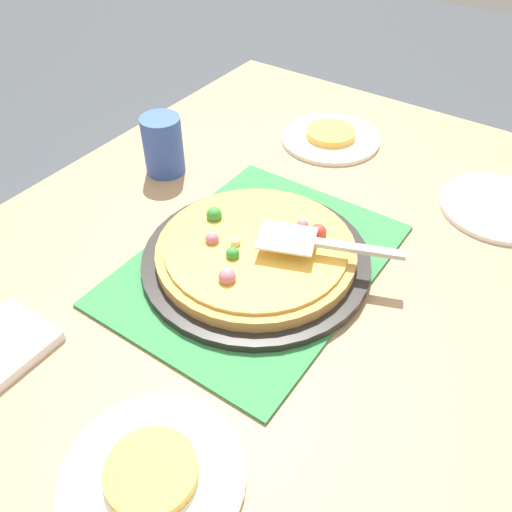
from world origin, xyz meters
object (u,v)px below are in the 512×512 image
plate_near_left (330,138)px  served_slice_right (151,472)px  pizza (256,250)px  served_slice_left (331,133)px  plate_far_right (153,477)px  pizza_server (317,242)px  napkin_stack (4,344)px  pizza_pan (256,259)px  plate_side (499,207)px  cup_far (163,145)px

plate_near_left → served_slice_right: bearing=14.3°
pizza → served_slice_right: 0.39m
pizza → served_slice_left: 0.44m
plate_far_right → pizza_server: 0.41m
served_slice_right → napkin_stack: bearing=-94.4°
plate_near_left → napkin_stack: napkin_stack is taller
pizza → napkin_stack: pizza is taller
served_slice_left → napkin_stack: (0.78, -0.10, -0.01)m
pizza_pan → napkin_stack: pizza_pan is taller
plate_far_right → served_slice_left: 0.83m
pizza → napkin_stack: size_ratio=2.75×
napkin_stack → pizza_pan: bearing=150.3°
plate_side → pizza_server: 0.41m
plate_side → napkin_stack: size_ratio=1.83×
pizza_pan → served_slice_right: (0.37, 0.11, 0.01)m
plate_near_left → cup_far: 0.38m
pizza → plate_near_left: 0.44m
served_slice_left → pizza_server: size_ratio=0.48×
cup_far → napkin_stack: bearing=13.7°
plate_near_left → served_slice_right: (0.80, 0.20, 0.01)m
plate_near_left → cup_far: bearing=-36.3°
plate_far_right → pizza_server: pizza_server is taller
pizza_pan → cup_far: 0.35m
pizza_pan → plate_near_left: 0.44m
pizza → plate_far_right: pizza is taller
plate_near_left → cup_far: size_ratio=1.83×
pizza_server → plate_side: bearing=150.4°
plate_near_left → pizza_server: pizza_server is taller
plate_near_left → plate_far_right: bearing=14.3°
pizza_pan → served_slice_left: 0.44m
pizza → served_slice_right: pizza is taller
served_slice_left → napkin_stack: 0.79m
plate_far_right → plate_side: 0.78m
pizza_pan → served_slice_right: served_slice_right is taller
served_slice_right → plate_near_left: bearing=-165.7°
pizza_pan → served_slice_left: served_slice_left is taller
cup_far → pizza_server: 0.42m
pizza → plate_near_left: bearing=-167.6°
plate_far_right → cup_far: size_ratio=1.83×
pizza_pan → served_slice_left: bearing=-167.6°
pizza_pan → served_slice_right: size_ratio=3.45×
plate_far_right → cup_far: bearing=-139.7°
napkin_stack → served_slice_left: bearing=172.4°
cup_far → pizza_server: cup_far is taller
plate_side → served_slice_right: 0.78m
cup_far → pizza_server: bearing=76.9°
plate_far_right → served_slice_right: size_ratio=2.00×
served_slice_right → cup_far: bearing=-139.7°
plate_far_right → cup_far: cup_far is taller
pizza → plate_near_left: (-0.43, -0.09, -0.03)m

